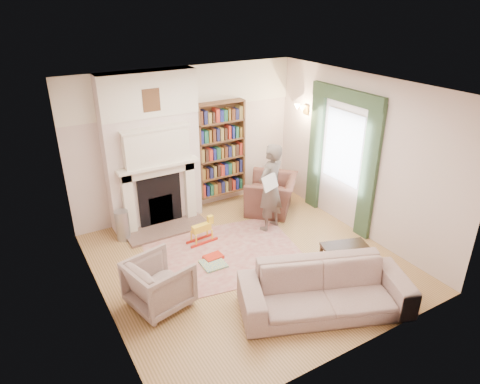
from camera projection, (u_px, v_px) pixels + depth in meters
floor at (248, 262)px, 6.93m from camera, size 4.50×4.50×0.00m
ceiling at (249, 88)px, 5.75m from camera, size 4.50×4.50×0.00m
wall_back at (187, 142)px, 8.10m from camera, size 4.50×0.00×4.50m
wall_front at (358, 256)px, 4.58m from camera, size 4.50×0.00×4.50m
wall_left at (94, 220)px, 5.31m from camera, size 0.00×4.50×4.50m
wall_right at (360, 156)px, 7.37m from camera, size 0.00×4.50×4.50m
fireplace at (153, 152)px, 7.61m from camera, size 1.70×0.58×2.80m
bookcase at (220, 149)px, 8.39m from camera, size 1.00×0.24×1.85m
window at (343, 147)px, 7.66m from camera, size 0.02×0.90×1.30m
curtain_left at (369, 173)px, 7.20m from camera, size 0.07×0.32×2.40m
curtain_right at (316, 150)px, 8.29m from camera, size 0.07×0.32×2.40m
pelmet at (347, 96)px, 7.24m from camera, size 0.09×1.70×0.24m
wall_sconce at (298, 111)px, 8.23m from camera, size 0.20×0.24×0.24m
rug at (224, 254)px, 7.12m from camera, size 2.77×2.30×0.01m
armchair_reading at (271, 194)px, 8.47m from camera, size 1.39×1.40×0.69m
armchair_left at (159, 283)px, 5.84m from camera, size 0.93×0.92×0.71m
sofa at (325, 290)px, 5.75m from camera, size 2.45×1.67×0.67m
man_reading at (270, 188)px, 7.59m from camera, size 0.70×0.58×1.63m
newspaper at (270, 182)px, 7.28m from camera, size 0.39×0.23×0.25m
coffee_table at (345, 260)px, 6.59m from camera, size 0.80×0.64×0.45m
paraffin_heater at (123, 225)px, 7.46m from camera, size 0.25×0.25×0.55m
rocking_horse at (202, 231)px, 7.38m from camera, size 0.54×0.25×0.47m
board_game at (213, 264)px, 6.83m from camera, size 0.38×0.38×0.03m
game_box_lid at (213, 257)px, 6.99m from camera, size 0.32×0.22×0.05m
comic_annuals at (274, 269)px, 6.72m from camera, size 0.73×0.43×0.02m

